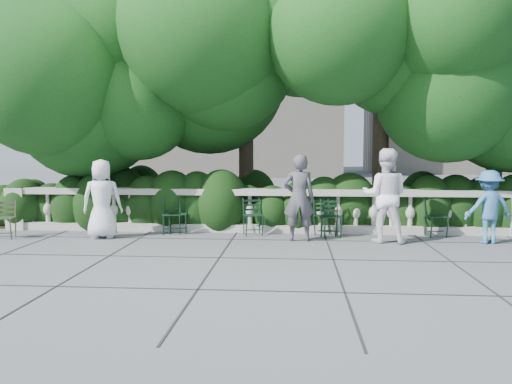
# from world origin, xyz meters

# --- Properties ---
(ground) EXTENTS (90.00, 90.00, 0.00)m
(ground) POSITION_xyz_m (0.00, 0.00, 0.00)
(ground) COLOR #4F5157
(ground) RESTS_ON ground
(balustrade) EXTENTS (12.00, 0.44, 1.00)m
(balustrade) POSITION_xyz_m (0.00, 1.80, 0.49)
(balustrade) COLOR #9E998E
(balustrade) RESTS_ON ground
(shrub_hedge) EXTENTS (15.00, 2.60, 1.70)m
(shrub_hedge) POSITION_xyz_m (0.00, 3.00, 0.00)
(shrub_hedge) COLOR black
(shrub_hedge) RESTS_ON ground
(tree_canopy) EXTENTS (15.04, 6.52, 6.78)m
(tree_canopy) POSITION_xyz_m (0.69, 3.19, 3.96)
(tree_canopy) COLOR #3F3023
(tree_canopy) RESTS_ON ground
(chair_a) EXTENTS (0.53, 0.56, 0.84)m
(chair_a) POSITION_xyz_m (-1.91, 1.21, 0.00)
(chair_a) COLOR black
(chair_a) RESTS_ON ground
(chair_b) EXTENTS (0.52, 0.55, 0.84)m
(chair_b) POSITION_xyz_m (-1.79, 1.32, 0.00)
(chair_b) COLOR black
(chair_b) RESTS_ON ground
(chair_c) EXTENTS (0.52, 0.56, 0.84)m
(chair_c) POSITION_xyz_m (1.65, 1.15, 0.00)
(chair_c) COLOR black
(chair_c) RESTS_ON ground
(chair_d) EXTENTS (0.60, 0.62, 0.84)m
(chair_d) POSITION_xyz_m (1.57, 1.27, 0.00)
(chair_d) COLOR black
(chair_d) RESTS_ON ground
(chair_e) EXTENTS (0.55, 0.58, 0.84)m
(chair_e) POSITION_xyz_m (-0.06, 1.24, 0.00)
(chair_e) COLOR black
(chair_e) RESTS_ON ground
(chair_f) EXTENTS (0.52, 0.55, 0.84)m
(chair_f) POSITION_xyz_m (3.95, 1.35, 0.00)
(chair_f) COLOR black
(chair_f) RESTS_ON ground
(chair_weathered) EXTENTS (0.54, 0.57, 0.84)m
(chair_weathered) POSITION_xyz_m (-5.34, 0.38, 0.00)
(chair_weathered) COLOR black
(chair_weathered) RESTS_ON ground
(person_businessman) EXTENTS (0.92, 0.69, 1.70)m
(person_businessman) POSITION_xyz_m (-3.30, 0.77, 0.85)
(person_businessman) COLOR white
(person_businessman) RESTS_ON ground
(person_woman_grey) EXTENTS (0.69, 0.48, 1.81)m
(person_woman_grey) POSITION_xyz_m (0.92, 0.77, 0.90)
(person_woman_grey) COLOR #434348
(person_woman_grey) RESTS_ON ground
(person_casual_man) EXTENTS (1.07, 0.91, 1.93)m
(person_casual_man) POSITION_xyz_m (2.67, 0.74, 0.97)
(person_casual_man) COLOR white
(person_casual_man) RESTS_ON ground
(person_older_blue) EXTENTS (1.05, 0.71, 1.49)m
(person_older_blue) POSITION_xyz_m (4.75, 0.77, 0.75)
(person_older_blue) COLOR teal
(person_older_blue) RESTS_ON ground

